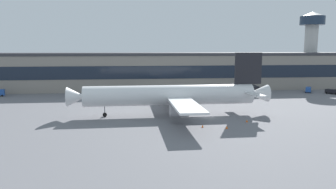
{
  "coord_description": "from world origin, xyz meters",
  "views": [
    {
      "loc": [
        -19.16,
        -80.06,
        17.82
      ],
      "look_at": [
        -9.57,
        7.86,
        5.0
      ],
      "focal_mm": 34.39,
      "sensor_mm": 36.0,
      "label": 1
    }
  ],
  "objects_px": {
    "pushback_tractor": "(333,91)",
    "stair_truck": "(120,91)",
    "traffic_cone_2": "(247,121)",
    "belt_loader": "(308,89)",
    "fuel_truck": "(253,89)",
    "airliner": "(173,95)",
    "traffic_cone_1": "(203,126)",
    "control_tower": "(311,40)",
    "traffic_cone_0": "(227,127)"
  },
  "relations": [
    {
      "from": "pushback_tractor",
      "to": "stair_truck",
      "type": "relative_size",
      "value": 0.87
    },
    {
      "from": "stair_truck",
      "to": "traffic_cone_2",
      "type": "bearing_deg",
      "value": -54.63
    },
    {
      "from": "pushback_tractor",
      "to": "stair_truck",
      "type": "bearing_deg",
      "value": 178.26
    },
    {
      "from": "belt_loader",
      "to": "fuel_truck",
      "type": "bearing_deg",
      "value": -173.51
    },
    {
      "from": "airliner",
      "to": "traffic_cone_1",
      "type": "relative_size",
      "value": 88.56
    },
    {
      "from": "control_tower",
      "to": "traffic_cone_0",
      "type": "relative_size",
      "value": 52.29
    },
    {
      "from": "control_tower",
      "to": "stair_truck",
      "type": "relative_size",
      "value": 5.52
    },
    {
      "from": "fuel_truck",
      "to": "traffic_cone_1",
      "type": "relative_size",
      "value": 14.11
    },
    {
      "from": "belt_loader",
      "to": "stair_truck",
      "type": "height_order",
      "value": "stair_truck"
    },
    {
      "from": "stair_truck",
      "to": "traffic_cone_0",
      "type": "distance_m",
      "value": 57.41
    },
    {
      "from": "airliner",
      "to": "stair_truck",
      "type": "height_order",
      "value": "airliner"
    },
    {
      "from": "pushback_tractor",
      "to": "belt_loader",
      "type": "xyz_separation_m",
      "value": [
        -6.81,
        5.67,
        0.1
      ]
    },
    {
      "from": "airliner",
      "to": "control_tower",
      "type": "xyz_separation_m",
      "value": [
        72.42,
        59.86,
        15.87
      ]
    },
    {
      "from": "airliner",
      "to": "control_tower",
      "type": "bearing_deg",
      "value": 39.58
    },
    {
      "from": "belt_loader",
      "to": "fuel_truck",
      "type": "xyz_separation_m",
      "value": [
        -24.4,
        -2.78,
        0.73
      ]
    },
    {
      "from": "control_tower",
      "to": "fuel_truck",
      "type": "xyz_separation_m",
      "value": [
        -36.52,
        -24.05,
        -19.4
      ]
    },
    {
      "from": "control_tower",
      "to": "fuel_truck",
      "type": "height_order",
      "value": "control_tower"
    },
    {
      "from": "airliner",
      "to": "traffic_cone_2",
      "type": "height_order",
      "value": "airliner"
    },
    {
      "from": "airliner",
      "to": "belt_loader",
      "type": "xyz_separation_m",
      "value": [
        60.29,
        38.58,
        -4.26
      ]
    },
    {
      "from": "control_tower",
      "to": "traffic_cone_2",
      "type": "bearing_deg",
      "value": -128.42
    },
    {
      "from": "airliner",
      "to": "fuel_truck",
      "type": "height_order",
      "value": "airliner"
    },
    {
      "from": "control_tower",
      "to": "traffic_cone_2",
      "type": "height_order",
      "value": "control_tower"
    },
    {
      "from": "pushback_tractor",
      "to": "airliner",
      "type": "bearing_deg",
      "value": -153.87
    },
    {
      "from": "pushback_tractor",
      "to": "belt_loader",
      "type": "bearing_deg",
      "value": 140.21
    },
    {
      "from": "fuel_truck",
      "to": "traffic_cone_0",
      "type": "xyz_separation_m",
      "value": [
        -25.75,
        -51.68,
        -1.55
      ]
    },
    {
      "from": "fuel_truck",
      "to": "control_tower",
      "type": "bearing_deg",
      "value": 33.37
    },
    {
      "from": "belt_loader",
      "to": "pushback_tractor",
      "type": "bearing_deg",
      "value": -39.79
    },
    {
      "from": "stair_truck",
      "to": "traffic_cone_0",
      "type": "bearing_deg",
      "value": -63.37
    },
    {
      "from": "traffic_cone_0",
      "to": "stair_truck",
      "type": "bearing_deg",
      "value": 116.63
    },
    {
      "from": "airliner",
      "to": "traffic_cone_0",
      "type": "xyz_separation_m",
      "value": [
        10.14,
        -15.87,
        -5.08
      ]
    },
    {
      "from": "control_tower",
      "to": "traffic_cone_0",
      "type": "distance_m",
      "value": 100.26
    },
    {
      "from": "belt_loader",
      "to": "traffic_cone_1",
      "type": "xyz_separation_m",
      "value": [
        -55.29,
        -52.8,
        -0.85
      ]
    },
    {
      "from": "control_tower",
      "to": "traffic_cone_1",
      "type": "height_order",
      "value": "control_tower"
    },
    {
      "from": "pushback_tractor",
      "to": "traffic_cone_0",
      "type": "relative_size",
      "value": 8.28
    },
    {
      "from": "pushback_tractor",
      "to": "belt_loader",
      "type": "relative_size",
      "value": 0.83
    },
    {
      "from": "fuel_truck",
      "to": "pushback_tractor",
      "type": "bearing_deg",
      "value": -5.3
    },
    {
      "from": "airliner",
      "to": "control_tower",
      "type": "distance_m",
      "value": 95.29
    },
    {
      "from": "pushback_tractor",
      "to": "traffic_cone_1",
      "type": "relative_size",
      "value": 8.94
    },
    {
      "from": "traffic_cone_2",
      "to": "stair_truck",
      "type": "bearing_deg",
      "value": 125.37
    },
    {
      "from": "pushback_tractor",
      "to": "traffic_cone_1",
      "type": "distance_m",
      "value": 77.96
    },
    {
      "from": "traffic_cone_0",
      "to": "traffic_cone_2",
      "type": "height_order",
      "value": "traffic_cone_0"
    },
    {
      "from": "traffic_cone_1",
      "to": "traffic_cone_2",
      "type": "distance_m",
      "value": 12.48
    },
    {
      "from": "traffic_cone_0",
      "to": "traffic_cone_2",
      "type": "distance_m",
      "value": 8.75
    },
    {
      "from": "stair_truck",
      "to": "traffic_cone_0",
      "type": "relative_size",
      "value": 9.47
    },
    {
      "from": "airliner",
      "to": "traffic_cone_1",
      "type": "xyz_separation_m",
      "value": [
        5.0,
        -14.22,
        -5.11
      ]
    },
    {
      "from": "stair_truck",
      "to": "airliner",
      "type": "bearing_deg",
      "value": -66.26
    },
    {
      "from": "belt_loader",
      "to": "traffic_cone_2",
      "type": "bearing_deg",
      "value": -131.69
    },
    {
      "from": "stair_truck",
      "to": "traffic_cone_1",
      "type": "relative_size",
      "value": 10.23
    },
    {
      "from": "control_tower",
      "to": "traffic_cone_1",
      "type": "distance_m",
      "value": 102.34
    },
    {
      "from": "pushback_tractor",
      "to": "traffic_cone_1",
      "type": "xyz_separation_m",
      "value": [
        -62.1,
        -47.13,
        -0.75
      ]
    }
  ]
}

